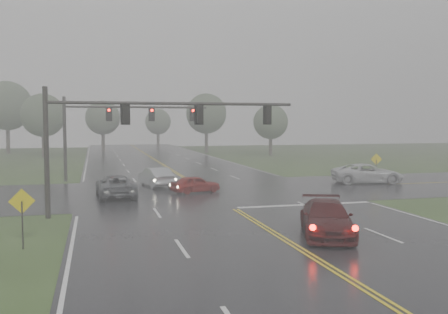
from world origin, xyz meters
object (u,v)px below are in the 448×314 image
object	(u,v)px
sedan_red	(195,193)
pickup_white	(367,183)
sedan_maroon	(326,236)
signal_gantry_far	(111,122)
sedan_silver	(156,187)
signal_gantry_near	(130,125)
car_grey	(116,197)

from	to	relation	value
sedan_red	pickup_white	distance (m)	14.86
sedan_maroon	signal_gantry_far	size ratio (longest dim) A/B	0.42
sedan_silver	signal_gantry_near	bearing A→B (deg)	64.85
sedan_maroon	car_grey	bearing A→B (deg)	140.93
car_grey	signal_gantry_near	bearing A→B (deg)	91.49
sedan_maroon	sedan_red	distance (m)	14.99
pickup_white	signal_gantry_near	distance (m)	22.33
sedan_red	sedan_silver	distance (m)	4.70
sedan_maroon	pickup_white	world-z (taller)	pickup_white
sedan_red	sedan_silver	xyz separation A→B (m)	(-2.33, 4.08, 0.00)
signal_gantry_near	signal_gantry_far	world-z (taller)	signal_gantry_far
sedan_maroon	pickup_white	xyz separation A→B (m)	(11.80, 16.48, 0.00)
pickup_white	sedan_red	bearing A→B (deg)	108.58
pickup_white	sedan_maroon	bearing A→B (deg)	156.11
car_grey	signal_gantry_far	size ratio (longest dim) A/B	0.42
pickup_white	signal_gantry_far	world-z (taller)	signal_gantry_far
sedan_maroon	signal_gantry_far	bearing A→B (deg)	128.93
sedan_silver	signal_gantry_far	xyz separation A→B (m)	(-3.19, 5.54, 5.03)
sedan_red	signal_gantry_far	distance (m)	12.19
sedan_maroon	sedan_silver	size ratio (longest dim) A/B	1.15
sedan_red	pickup_white	bearing A→B (deg)	-98.13
sedan_red	signal_gantry_near	bearing A→B (deg)	130.39
pickup_white	signal_gantry_far	xyz separation A→B (m)	(-20.27, 7.85, 5.03)
sedan_red	sedan_silver	world-z (taller)	sedan_silver
sedan_maroon	pickup_white	distance (m)	20.26
signal_gantry_near	sedan_red	bearing A→B (deg)	55.39
sedan_red	car_grey	world-z (taller)	car_grey
sedan_silver	pickup_white	size ratio (longest dim) A/B	0.79
sedan_maroon	signal_gantry_near	world-z (taller)	signal_gantry_near
signal_gantry_near	signal_gantry_far	xyz separation A→B (m)	(-0.47, 16.95, 0.18)
signal_gantry_far	sedan_red	bearing A→B (deg)	-60.15
sedan_red	signal_gantry_far	size ratio (longest dim) A/B	0.29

